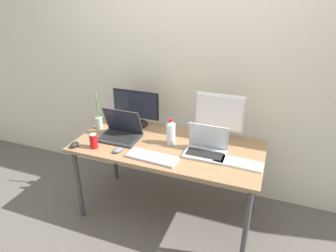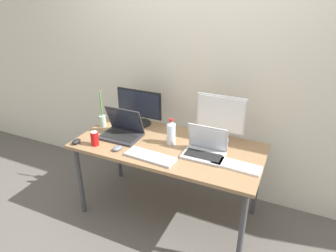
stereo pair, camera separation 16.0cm
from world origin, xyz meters
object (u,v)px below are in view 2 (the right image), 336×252
at_px(monitor_center, 221,117).
at_px(mouse_by_keyboard, 117,148).
at_px(water_bottle, 171,133).
at_px(bamboo_vase, 103,119).
at_px(soda_can_near_keyboard, 95,138).
at_px(work_desk, 168,151).
at_px(keyboard_aux, 236,166).
at_px(mouse_by_laptop, 76,141).
at_px(laptop_silver, 122,130).
at_px(keyboard_main, 150,157).
at_px(laptop_secondary, 205,149).
at_px(monitor_left, 139,107).

relative_size(monitor_center, mouse_by_keyboard, 4.48).
relative_size(water_bottle, bamboo_vase, 0.65).
distance_m(monitor_center, soda_can_near_keyboard, 1.09).
distance_m(work_desk, soda_can_near_keyboard, 0.64).
relative_size(keyboard_aux, mouse_by_laptop, 4.02).
bearing_deg(mouse_by_keyboard, laptop_silver, 126.32).
relative_size(mouse_by_keyboard, soda_can_near_keyboard, 0.75).
bearing_deg(mouse_by_keyboard, keyboard_aux, 22.73).
height_order(keyboard_main, mouse_by_laptop, mouse_by_laptop).
height_order(keyboard_aux, mouse_by_keyboard, mouse_by_keyboard).
bearing_deg(bamboo_vase, mouse_by_laptop, -90.68).
distance_m(water_bottle, bamboo_vase, 0.75).
relative_size(work_desk, laptop_secondary, 4.89).
bearing_deg(work_desk, soda_can_near_keyboard, -155.32).
bearing_deg(keyboard_aux, soda_can_near_keyboard, -168.50).
height_order(work_desk, bamboo_vase, bamboo_vase).
bearing_deg(bamboo_vase, monitor_center, 9.75).
distance_m(keyboard_main, soda_can_near_keyboard, 0.53).
distance_m(water_bottle, soda_can_near_keyboard, 0.65).
bearing_deg(monitor_center, work_desk, -144.76).
xyz_separation_m(monitor_left, soda_can_near_keyboard, (-0.14, -0.53, -0.12)).
bearing_deg(laptop_secondary, keyboard_main, -148.92).
xyz_separation_m(keyboard_aux, soda_can_near_keyboard, (-1.18, -0.17, 0.05)).
xyz_separation_m(monitor_center, bamboo_vase, (-1.10, -0.19, -0.15)).
xyz_separation_m(work_desk, mouse_by_laptop, (-0.73, -0.31, 0.08)).
xyz_separation_m(monitor_center, mouse_by_keyboard, (-0.72, -0.52, -0.21)).
bearing_deg(monitor_left, work_desk, -32.39).
xyz_separation_m(water_bottle, bamboo_vase, (-0.74, 0.04, -0.03)).
distance_m(work_desk, keyboard_main, 0.26).
bearing_deg(work_desk, laptop_silver, -177.57).
relative_size(soda_can_near_keyboard, bamboo_vase, 0.35).
height_order(water_bottle, soda_can_near_keyboard, water_bottle).
xyz_separation_m(laptop_secondary, bamboo_vase, (-1.07, 0.10, 0.02)).
distance_m(keyboard_aux, soda_can_near_keyboard, 1.19).
xyz_separation_m(monitor_left, laptop_silver, (-0.02, -0.29, -0.12)).
height_order(keyboard_aux, mouse_by_laptop, mouse_by_laptop).
bearing_deg(water_bottle, keyboard_aux, -11.92).
relative_size(monitor_left, mouse_by_keyboard, 4.94).
bearing_deg(soda_can_near_keyboard, mouse_by_laptop, -163.79).
bearing_deg(monitor_left, mouse_by_laptop, -117.54).
bearing_deg(mouse_by_laptop, laptop_secondary, 17.75).
bearing_deg(keyboard_main, keyboard_aux, 17.01).
distance_m(mouse_by_laptop, bamboo_vase, 0.39).
xyz_separation_m(monitor_left, mouse_by_laptop, (-0.30, -0.58, -0.16)).
distance_m(keyboard_aux, mouse_by_laptop, 1.36).
bearing_deg(monitor_left, bamboo_vase, -146.54).
relative_size(monitor_left, laptop_silver, 1.30).
distance_m(mouse_by_keyboard, soda_can_near_keyboard, 0.23).
bearing_deg(bamboo_vase, work_desk, -5.89).
distance_m(monitor_left, soda_can_near_keyboard, 0.56).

